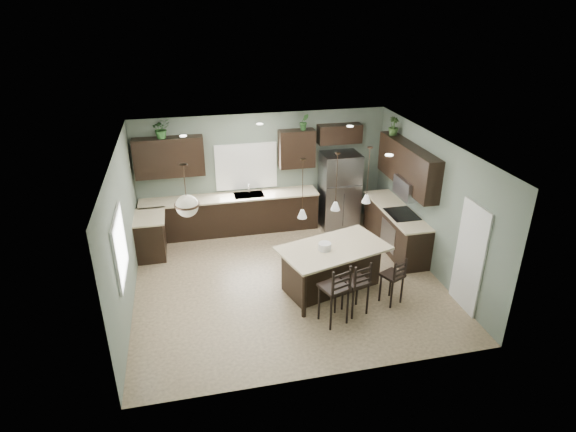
{
  "coord_description": "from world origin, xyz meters",
  "views": [
    {
      "loc": [
        -1.8,
        -8.1,
        5.3
      ],
      "look_at": [
        0.1,
        0.4,
        1.25
      ],
      "focal_mm": 30.0,
      "sensor_mm": 36.0,
      "label": 1
    }
  ],
  "objects_px": {
    "serving_dish": "(325,246)",
    "bar_stool_center": "(356,287)",
    "refrigerator": "(339,190)",
    "kitchen_island": "(333,268)",
    "bar_stool_right": "(392,280)",
    "bar_stool_left": "(334,293)",
    "plant_back_left": "(161,129)"
  },
  "relations": [
    {
      "from": "refrigerator",
      "to": "bar_stool_right",
      "type": "bearing_deg",
      "value": -91.43
    },
    {
      "from": "plant_back_left",
      "to": "serving_dish",
      "type": "bearing_deg",
      "value": -47.31
    },
    {
      "from": "refrigerator",
      "to": "kitchen_island",
      "type": "distance_m",
      "value": 2.98
    },
    {
      "from": "kitchen_island",
      "to": "plant_back_left",
      "type": "relative_size",
      "value": 4.66
    },
    {
      "from": "bar_stool_center",
      "to": "serving_dish",
      "type": "bearing_deg",
      "value": 100.12
    },
    {
      "from": "refrigerator",
      "to": "bar_stool_center",
      "type": "distance_m",
      "value": 3.69
    },
    {
      "from": "bar_stool_right",
      "to": "kitchen_island",
      "type": "bearing_deg",
      "value": 120.16
    },
    {
      "from": "serving_dish",
      "to": "bar_stool_center",
      "type": "relative_size",
      "value": 0.22
    },
    {
      "from": "bar_stool_left",
      "to": "bar_stool_right",
      "type": "xyz_separation_m",
      "value": [
        1.23,
        0.33,
        -0.11
      ]
    },
    {
      "from": "bar_stool_left",
      "to": "kitchen_island",
      "type": "bearing_deg",
      "value": 54.65
    },
    {
      "from": "serving_dish",
      "to": "plant_back_left",
      "type": "height_order",
      "value": "plant_back_left"
    },
    {
      "from": "refrigerator",
      "to": "bar_stool_center",
      "type": "height_order",
      "value": "refrigerator"
    },
    {
      "from": "serving_dish",
      "to": "bar_stool_center",
      "type": "height_order",
      "value": "bar_stool_center"
    },
    {
      "from": "refrigerator",
      "to": "bar_stool_left",
      "type": "height_order",
      "value": "refrigerator"
    },
    {
      "from": "serving_dish",
      "to": "bar_stool_center",
      "type": "distance_m",
      "value": 0.96
    },
    {
      "from": "refrigerator",
      "to": "serving_dish",
      "type": "bearing_deg",
      "value": -113.31
    },
    {
      "from": "bar_stool_center",
      "to": "kitchen_island",
      "type": "bearing_deg",
      "value": 86.42
    },
    {
      "from": "refrigerator",
      "to": "kitchen_island",
      "type": "bearing_deg",
      "value": -110.3
    },
    {
      "from": "serving_dish",
      "to": "refrigerator",
      "type": "bearing_deg",
      "value": 66.69
    },
    {
      "from": "plant_back_left",
      "to": "bar_stool_center",
      "type": "bearing_deg",
      "value": -50.14
    },
    {
      "from": "kitchen_island",
      "to": "refrigerator",
      "type": "bearing_deg",
      "value": 53.43
    },
    {
      "from": "serving_dish",
      "to": "plant_back_left",
      "type": "xyz_separation_m",
      "value": [
        -2.85,
        3.09,
        1.62
      ]
    },
    {
      "from": "serving_dish",
      "to": "bar_stool_right",
      "type": "xyz_separation_m",
      "value": [
        1.13,
        -0.61,
        -0.51
      ]
    },
    {
      "from": "refrigerator",
      "to": "kitchen_island",
      "type": "xyz_separation_m",
      "value": [
        -1.02,
        -2.76,
        -0.46
      ]
    },
    {
      "from": "kitchen_island",
      "to": "plant_back_left",
      "type": "distance_m",
      "value": 4.8
    },
    {
      "from": "bar_stool_right",
      "to": "serving_dish",
      "type": "bearing_deg",
      "value": 127.2
    },
    {
      "from": "kitchen_island",
      "to": "bar_stool_left",
      "type": "distance_m",
      "value": 1.05
    },
    {
      "from": "bar_stool_center",
      "to": "plant_back_left",
      "type": "xyz_separation_m",
      "value": [
        -3.21,
        3.85,
        2.07
      ]
    },
    {
      "from": "bar_stool_left",
      "to": "refrigerator",
      "type": "bearing_deg",
      "value": 51.92
    },
    {
      "from": "refrigerator",
      "to": "kitchen_island",
      "type": "relative_size",
      "value": 0.92
    },
    {
      "from": "refrigerator",
      "to": "bar_stool_right",
      "type": "distance_m",
      "value": 3.46
    },
    {
      "from": "refrigerator",
      "to": "serving_dish",
      "type": "relative_size",
      "value": 7.71
    }
  ]
}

